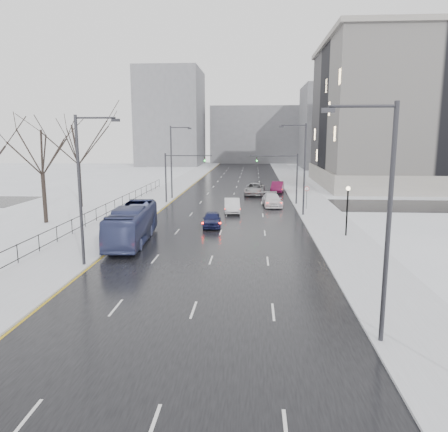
% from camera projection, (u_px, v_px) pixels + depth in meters
% --- Properties ---
extents(road, '(16.00, 150.00, 0.04)m').
position_uv_depth(road, '(235.00, 192.00, 68.11)').
color(road, black).
rests_on(road, ground).
extents(cross_road, '(130.00, 10.00, 0.04)m').
position_uv_depth(cross_road, '(231.00, 204.00, 56.33)').
color(cross_road, black).
rests_on(cross_road, ground).
extents(sidewalk_left, '(5.00, 150.00, 0.16)m').
position_uv_depth(sidewalk_left, '(168.00, 191.00, 68.80)').
color(sidewalk_left, silver).
rests_on(sidewalk_left, ground).
extents(sidewalk_right, '(5.00, 150.00, 0.16)m').
position_uv_depth(sidewalk_right, '(303.00, 192.00, 67.39)').
color(sidewalk_right, silver).
rests_on(sidewalk_right, ground).
extents(park_strip, '(14.00, 150.00, 0.12)m').
position_uv_depth(park_strip, '(109.00, 191.00, 69.45)').
color(park_strip, white).
rests_on(park_strip, ground).
extents(tree_park_d, '(8.75, 8.75, 12.50)m').
position_uv_depth(tree_park_d, '(46.00, 224.00, 43.80)').
color(tree_park_d, black).
rests_on(tree_park_d, ground).
extents(tree_park_e, '(9.45, 9.45, 13.50)m').
position_uv_depth(tree_park_e, '(81.00, 208.00, 53.64)').
color(tree_park_e, black).
rests_on(tree_park_e, ground).
extents(iron_fence, '(0.06, 70.00, 1.30)m').
position_uv_depth(iron_fence, '(76.00, 223.00, 39.39)').
color(iron_fence, black).
rests_on(iron_fence, sidewalk_left).
extents(streetlight_r_near, '(2.95, 0.25, 10.00)m').
position_uv_depth(streetlight_r_near, '(383.00, 213.00, 17.48)').
color(streetlight_r_near, '#2D2D33').
rests_on(streetlight_r_near, ground).
extents(streetlight_r_mid, '(2.95, 0.25, 10.00)m').
position_uv_depth(streetlight_r_mid, '(302.00, 165.00, 46.92)').
color(streetlight_r_mid, '#2D2D33').
rests_on(streetlight_r_mid, ground).
extents(streetlight_l_near, '(2.95, 0.25, 10.00)m').
position_uv_depth(streetlight_l_near, '(83.00, 184.00, 28.40)').
color(streetlight_l_near, '#2D2D33').
rests_on(streetlight_l_near, ground).
extents(streetlight_l_far, '(2.95, 0.25, 10.00)m').
position_uv_depth(streetlight_l_far, '(173.00, 159.00, 59.80)').
color(streetlight_l_far, '#2D2D33').
rests_on(streetlight_l_far, ground).
extents(lamppost_r_mid, '(0.36, 0.36, 4.28)m').
position_uv_depth(lamppost_r_mid, '(347.00, 204.00, 37.40)').
color(lamppost_r_mid, black).
rests_on(lamppost_r_mid, sidewalk_right).
extents(mast_signal_right, '(6.10, 0.33, 6.50)m').
position_uv_depth(mast_signal_right, '(289.00, 173.00, 55.10)').
color(mast_signal_right, '#2D2D33').
rests_on(mast_signal_right, ground).
extents(mast_signal_left, '(6.10, 0.33, 6.50)m').
position_uv_depth(mast_signal_left, '(174.00, 172.00, 56.09)').
color(mast_signal_left, '#2D2D33').
rests_on(mast_signal_left, ground).
extents(no_uturn_sign, '(0.60, 0.06, 2.70)m').
position_uv_depth(no_uturn_sign, '(307.00, 191.00, 51.38)').
color(no_uturn_sign, '#2D2D33').
rests_on(no_uturn_sign, sidewalk_right).
extents(civic_building, '(41.00, 31.00, 24.80)m').
position_uv_depth(civic_building, '(440.00, 121.00, 75.50)').
color(civic_building, gray).
rests_on(civic_building, ground).
extents(bldg_far_right, '(24.00, 20.00, 22.00)m').
position_uv_depth(bldg_far_right, '(347.00, 127.00, 118.20)').
color(bldg_far_right, slate).
rests_on(bldg_far_right, ground).
extents(bldg_far_left, '(18.00, 22.00, 28.00)m').
position_uv_depth(bldg_far_left, '(171.00, 118.00, 130.84)').
color(bldg_far_left, slate).
rests_on(bldg_far_left, ground).
extents(bldg_far_center, '(30.00, 18.00, 18.00)m').
position_uv_depth(bldg_far_center, '(258.00, 135.00, 144.71)').
color(bldg_far_center, slate).
rests_on(bldg_far_center, ground).
extents(bus, '(3.29, 10.92, 3.00)m').
position_uv_depth(bus, '(132.00, 224.00, 35.88)').
color(bus, '#3A4272').
rests_on(bus, road).
extents(sedan_center_near, '(2.01, 4.36, 1.45)m').
position_uv_depth(sedan_center_near, '(212.00, 219.00, 42.04)').
color(sedan_center_near, '#171C46').
rests_on(sedan_center_near, road).
extents(sedan_right_near, '(2.09, 5.04, 1.62)m').
position_uv_depth(sedan_right_near, '(232.00, 205.00, 49.84)').
color(sedan_right_near, silver).
rests_on(sedan_right_near, road).
extents(sedan_right_cross, '(3.25, 6.36, 1.72)m').
position_uv_depth(sedan_right_cross, '(255.00, 189.00, 64.81)').
color(sedan_right_cross, gray).
rests_on(sedan_right_cross, road).
extents(sedan_right_far, '(2.67, 5.60, 1.58)m').
position_uv_depth(sedan_right_far, '(272.00, 200.00, 54.25)').
color(sedan_right_far, white).
rests_on(sedan_right_far, road).
extents(sedan_right_distant, '(2.40, 5.23, 1.66)m').
position_uv_depth(sedan_right_distant, '(277.00, 187.00, 67.84)').
color(sedan_right_distant, '#560E31').
rests_on(sedan_right_distant, road).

